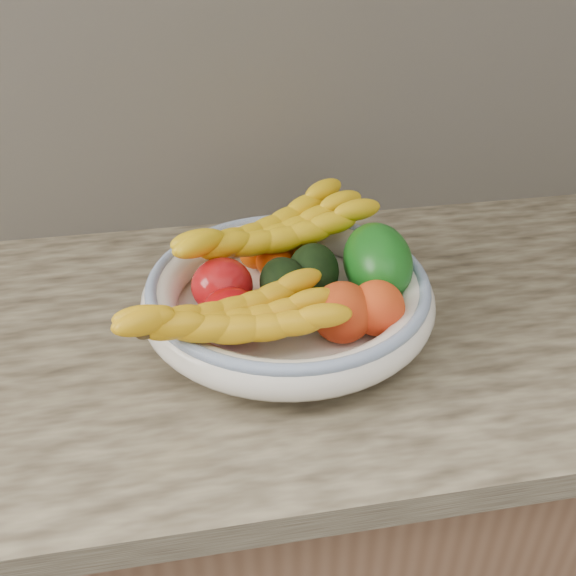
# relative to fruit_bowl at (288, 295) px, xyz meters

# --- Properties ---
(kitchen_counter) EXTENTS (2.44, 0.66, 1.40)m
(kitchen_counter) POSITION_rel_fruit_bowl_xyz_m (0.00, 0.03, -0.48)
(kitchen_counter) COLOR brown
(kitchen_counter) RESTS_ON ground
(fruit_bowl) EXTENTS (0.39, 0.39, 0.08)m
(fruit_bowl) POSITION_rel_fruit_bowl_xyz_m (0.00, 0.00, 0.00)
(fruit_bowl) COLOR white
(fruit_bowl) RESTS_ON kitchen_counter
(clementine_back_left) EXTENTS (0.05, 0.05, 0.04)m
(clementine_back_left) POSITION_rel_fruit_bowl_xyz_m (-0.03, 0.11, 0.01)
(clementine_back_left) COLOR #E85404
(clementine_back_left) RESTS_ON fruit_bowl
(clementine_back_right) EXTENTS (0.06, 0.06, 0.05)m
(clementine_back_right) POSITION_rel_fruit_bowl_xyz_m (0.04, 0.11, 0.01)
(clementine_back_right) COLOR orange
(clementine_back_right) RESTS_ON fruit_bowl
(clementine_back_mid) EXTENTS (0.07, 0.07, 0.05)m
(clementine_back_mid) POSITION_rel_fruit_bowl_xyz_m (-0.01, 0.08, 0.01)
(clementine_back_mid) COLOR #EA4904
(clementine_back_mid) RESTS_ON fruit_bowl
(tomato_left) EXTENTS (0.10, 0.10, 0.07)m
(tomato_left) POSITION_rel_fruit_bowl_xyz_m (-0.09, 0.02, 0.01)
(tomato_left) COLOR #B71115
(tomato_left) RESTS_ON fruit_bowl
(tomato_near_left) EXTENTS (0.08, 0.08, 0.07)m
(tomato_near_left) POSITION_rel_fruit_bowl_xyz_m (-0.08, -0.05, 0.01)
(tomato_near_left) COLOR #AA080C
(tomato_near_left) RESTS_ON fruit_bowl
(avocado_center) EXTENTS (0.08, 0.11, 0.07)m
(avocado_center) POSITION_rel_fruit_bowl_xyz_m (-0.00, 0.00, 0.02)
(avocado_center) COLOR black
(avocado_center) RESTS_ON fruit_bowl
(avocado_right) EXTENTS (0.09, 0.12, 0.07)m
(avocado_right) POSITION_rel_fruit_bowl_xyz_m (0.04, 0.03, 0.02)
(avocado_right) COLOR black
(avocado_right) RESTS_ON fruit_bowl
(green_mango) EXTENTS (0.12, 0.14, 0.12)m
(green_mango) POSITION_rel_fruit_bowl_xyz_m (0.13, 0.02, 0.03)
(green_mango) COLOR #105913
(green_mango) RESTS_ON fruit_bowl
(peach_front) EXTENTS (0.10, 0.10, 0.08)m
(peach_front) POSITION_rel_fruit_bowl_xyz_m (0.05, -0.08, 0.02)
(peach_front) COLOR #DB5F17
(peach_front) RESTS_ON fruit_bowl
(peach_right) EXTENTS (0.08, 0.08, 0.07)m
(peach_right) POSITION_rel_fruit_bowl_xyz_m (0.10, -0.08, 0.02)
(peach_right) COLOR orange
(peach_right) RESTS_ON fruit_bowl
(banana_bunch_back) EXTENTS (0.34, 0.24, 0.09)m
(banana_bunch_back) POSITION_rel_fruit_bowl_xyz_m (-0.00, 0.09, 0.04)
(banana_bunch_back) COLOR yellow
(banana_bunch_back) RESTS_ON fruit_bowl
(banana_bunch_front) EXTENTS (0.30, 0.16, 0.08)m
(banana_bunch_front) POSITION_rel_fruit_bowl_xyz_m (-0.08, -0.10, 0.03)
(banana_bunch_front) COLOR #EEB213
(banana_bunch_front) RESTS_ON fruit_bowl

